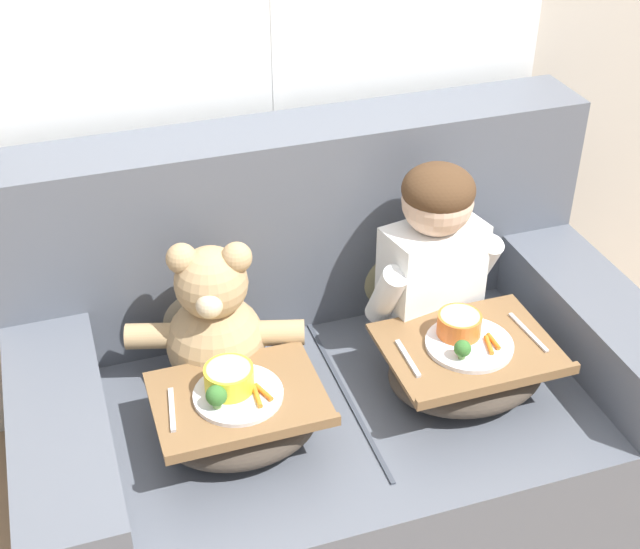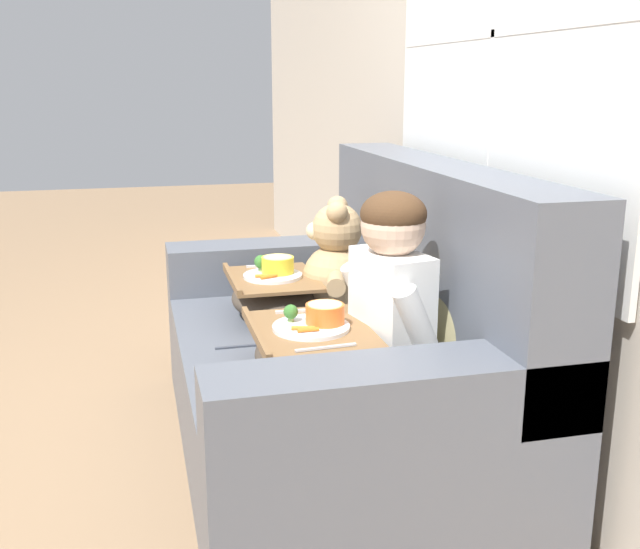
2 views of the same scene
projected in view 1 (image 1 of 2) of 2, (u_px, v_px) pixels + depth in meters
ground_plane at (338, 492)px, 2.58m from camera, size 14.00×14.00×0.00m
couch at (330, 385)px, 2.46m from camera, size 1.64×0.97×0.99m
throw_pillow_behind_child at (403, 253)px, 2.57m from camera, size 0.35×0.17×0.36m
throw_pillow_behind_teddy at (200, 291)px, 2.42m from camera, size 0.32×0.15×0.33m
child_figure at (434, 249)px, 2.35m from camera, size 0.40×0.22×0.54m
teddy_bear at (215, 327)px, 2.26m from camera, size 0.46×0.33×0.42m
lap_tray_child at (466, 366)px, 2.28m from camera, size 0.43×0.34×0.22m
lap_tray_teddy at (239, 416)px, 2.13m from camera, size 0.40×0.31×0.22m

